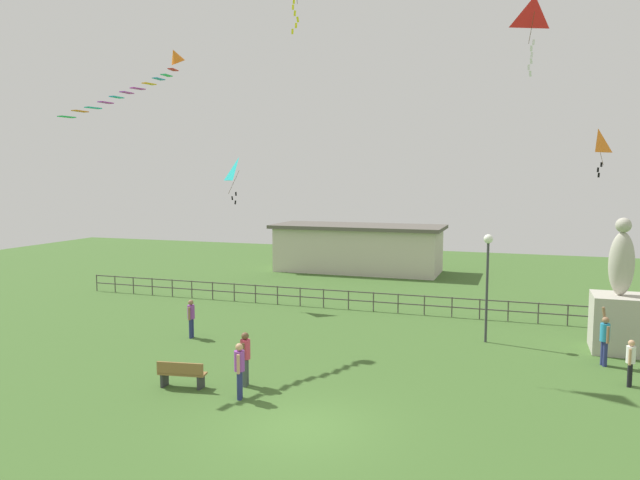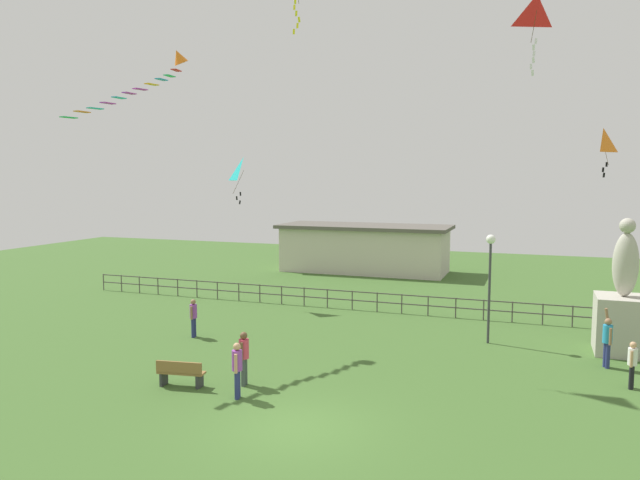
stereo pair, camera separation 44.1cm
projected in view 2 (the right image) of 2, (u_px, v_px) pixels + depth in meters
The scene contains 15 objects.
ground_plane at pixel (296, 427), 15.61m from camera, with size 80.00×80.00×0.00m, color #3D6028.
statue_monument at pixel (623, 313), 22.10m from camera, with size 1.91×1.91×5.05m.
lamppost at pixel (490, 264), 23.27m from camera, with size 0.36×0.36×4.32m.
park_bench at pixel (181, 373), 18.57m from camera, with size 1.55×0.64×0.85m.
person_0 at pixel (632, 362), 18.38m from camera, with size 0.28×0.44×1.49m.
person_1 at pixel (237, 366), 17.57m from camera, with size 0.31×0.49×1.68m.
person_2 at pixel (193, 315), 24.40m from camera, with size 0.29×0.47×1.58m.
person_3 at pixel (244, 355), 18.68m from camera, with size 0.32×0.52×1.72m.
person_4 at pixel (607, 339), 20.43m from camera, with size 0.32×0.55×2.04m.
kite_0 at pixel (537, 13), 20.71m from camera, with size 1.15×0.82×2.72m.
kite_2 at pixel (244, 171), 30.79m from camera, with size 1.07×1.05×2.37m.
kite_3 at pixel (603, 142), 24.82m from camera, with size 0.79×0.84×2.04m.
streamer_kite at pixel (171, 63), 24.18m from camera, with size 1.19×6.53×3.39m.
waterfront_railing at pixel (401, 301), 28.73m from camera, with size 36.01×0.06×0.95m.
pavilion_building at pixel (365, 248), 41.63m from camera, with size 11.82×4.80×3.28m.
Camera 2 is at (5.76, -13.89, 6.49)m, focal length 33.45 mm.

